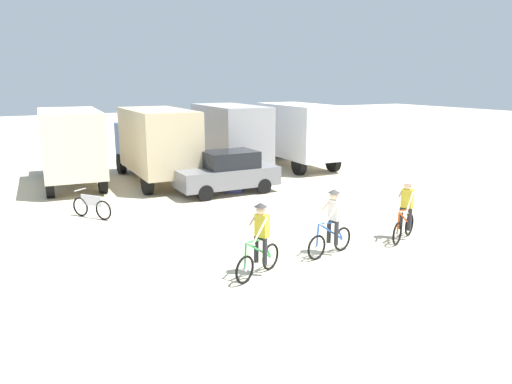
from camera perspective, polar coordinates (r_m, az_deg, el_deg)
ground_plane at (r=12.23m, az=9.27°, el=-9.41°), size 120.00×120.00×0.00m
box_truck_cream_rv at (r=23.11m, az=-21.00°, el=5.41°), size 2.87×6.91×3.35m
box_truck_tan_camper at (r=22.60m, az=-11.81°, el=5.84°), size 2.51×6.80×3.35m
box_truck_grey_hauler at (r=25.36m, az=-3.55°, el=6.88°), size 2.61×6.83×3.35m
box_truck_avon_van at (r=26.30m, az=4.48°, el=7.09°), size 2.59×6.82×3.35m
sedan_parked at (r=20.08m, az=-3.34°, el=2.33°), size 4.20×1.78×1.76m
cyclist_orange_shirt at (r=11.66m, az=0.42°, el=-5.94°), size 1.59×0.85×1.82m
cyclist_cowboy_hat at (r=13.17m, az=8.92°, el=-3.83°), size 1.70×0.58×1.82m
cyclist_near_camera at (r=14.88m, az=17.16°, el=-2.28°), size 1.58×0.86×1.82m
bicycle_spare at (r=17.46m, az=-18.78°, el=-1.66°), size 1.05×1.45×0.97m
supply_crate at (r=20.45m, az=-2.58°, el=0.84°), size 0.95×0.96×0.58m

